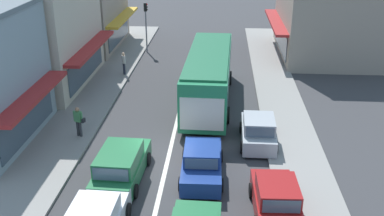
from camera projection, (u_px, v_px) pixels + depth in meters
name	position (u px, v px, depth m)	size (l,w,h in m)	color
ground_plane	(167.00, 165.00, 21.08)	(140.00, 140.00, 0.00)	#353538
lane_centre_line	(175.00, 128.00, 24.75)	(0.20, 28.00, 0.01)	silver
sidewalk_left	(66.00, 110.00, 26.99)	(5.20, 44.00, 0.14)	gray
kerb_right	(284.00, 116.00, 26.17)	(2.80, 44.00, 0.12)	gray
shopfront_mid_block	(31.00, 22.00, 29.67)	(7.93, 9.46, 8.73)	beige
shopfront_far_end	(77.00, 4.00, 38.82)	(8.08, 9.37, 7.52)	gray
building_right_far	(334.00, 8.00, 36.57)	(9.35, 10.76, 7.72)	gray
city_bus	(209.00, 74.00, 27.50)	(2.98, 10.93, 3.23)	#237A4C
wagon_queue_gap_filler	(121.00, 166.00, 19.60)	(2.07, 4.57, 1.58)	#1E6638
sedan_behind_bus_near	(202.00, 163.00, 20.00)	(1.95, 4.23, 1.47)	navy
parked_hatchback_kerb_front	(276.00, 199.00, 17.32)	(1.92, 3.76, 1.54)	maroon
parked_hatchback_kerb_second	(258.00, 131.00, 22.81)	(1.86, 3.72, 1.54)	#9EA3A8
traffic_light_downstreet	(146.00, 19.00, 37.55)	(0.32, 0.24, 4.20)	gray
pedestrian_with_handbag_near	(79.00, 120.00, 23.23)	(0.66, 0.38, 1.63)	#333338
pedestrian_browsing_midblock	(124.00, 62.00, 32.51)	(0.35, 0.53, 1.63)	#232838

